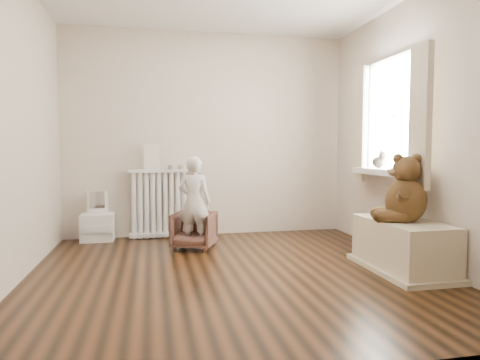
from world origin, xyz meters
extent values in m
cube|color=black|center=(0.00, 0.00, 0.00)|extent=(3.60, 3.60, 0.01)
cube|color=beige|center=(0.00, 1.80, 1.30)|extent=(3.60, 0.02, 2.60)
cube|color=beige|center=(0.00, -1.80, 1.30)|extent=(3.60, 0.02, 2.60)
cube|color=beige|center=(-1.80, 0.00, 1.30)|extent=(0.02, 3.60, 2.60)
cube|color=beige|center=(1.80, 0.00, 1.30)|extent=(0.02, 3.60, 2.60)
cube|color=white|center=(1.76, 0.30, 1.45)|extent=(0.03, 0.90, 1.10)
cube|color=silver|center=(1.67, 0.30, 0.87)|extent=(0.22, 1.10, 0.06)
cube|color=beige|center=(1.65, -0.27, 1.39)|extent=(0.06, 0.26, 1.30)
cube|color=beige|center=(1.65, 0.87, 1.39)|extent=(0.06, 0.26, 1.30)
cube|color=silver|center=(-0.59, 1.68, 0.39)|extent=(0.81, 0.15, 0.86)
cube|color=beige|center=(-0.71, 1.68, 1.01)|extent=(0.19, 0.02, 0.31)
cylinder|color=#A59E8C|center=(-0.47, 1.68, 0.88)|extent=(0.09, 0.09, 0.05)
cylinder|color=#A59E8C|center=(-0.34, 1.68, 0.88)|extent=(0.09, 0.09, 0.05)
cube|color=silver|center=(-1.37, 1.65, 0.28)|extent=(0.38, 0.27, 0.60)
imported|color=#553227|center=(-0.26, 1.00, 0.21)|extent=(0.58, 0.59, 0.41)
imported|color=silver|center=(-0.26, 0.95, 0.53)|extent=(0.43, 0.36, 1.01)
cube|color=beige|center=(1.52, -0.26, 0.20)|extent=(0.52, 0.98, 0.46)
camera|label=1|loc=(-0.71, -3.71, 1.10)|focal=32.00mm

